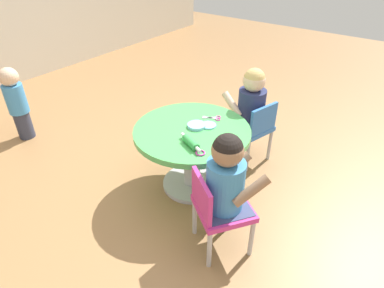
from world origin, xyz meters
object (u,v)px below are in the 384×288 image
at_px(toddler_standing, 17,102).
at_px(seated_child_left, 227,176).
at_px(child_chair_left, 218,208).
at_px(child_chair_right, 252,128).
at_px(seated_child_right, 251,101).
at_px(craft_scissors, 214,118).
at_px(craft_table, 192,145).
at_px(rolling_pin, 191,142).

bearing_deg(toddler_standing, seated_child_left, -89.02).
bearing_deg(child_chair_left, child_chair_right, 16.21).
relative_size(child_chair_left, seated_child_right, 1.05).
bearing_deg(craft_scissors, craft_table, 168.96).
bearing_deg(toddler_standing, child_chair_right, -63.41).
bearing_deg(rolling_pin, seated_child_right, -2.56).
height_order(craft_table, child_chair_left, child_chair_left).
bearing_deg(craft_table, rolling_pin, -145.41).
bearing_deg(seated_child_left, rolling_pin, 65.83).
height_order(seated_child_left, toddler_standing, seated_child_left).
height_order(rolling_pin, craft_scissors, rolling_pin).
distance_m(toddler_standing, rolling_pin, 1.79).
relative_size(child_chair_right, rolling_pin, 2.44).
bearing_deg(craft_scissors, seated_child_left, -141.39).
distance_m(rolling_pin, craft_scissors, 0.39).
xyz_separation_m(seated_child_right, rolling_pin, (-0.73, 0.03, -0.01)).
bearing_deg(child_chair_right, seated_child_left, -161.86).
height_order(craft_table, seated_child_left, seated_child_left).
height_order(craft_table, child_chair_right, child_chair_right).
relative_size(child_chair_left, craft_scissors, 3.79).
distance_m(child_chair_left, child_chair_right, 0.95).
xyz_separation_m(seated_child_left, toddler_standing, (-0.04, 2.13, -0.17)).
bearing_deg(child_chair_right, craft_scissors, 156.51).
relative_size(seated_child_left, toddler_standing, 0.76).
bearing_deg(child_chair_right, rolling_pin, 174.37).
bearing_deg(rolling_pin, craft_scissors, 11.12).
xyz_separation_m(craft_table, seated_child_right, (0.56, -0.15, 0.17)).
distance_m(seated_child_left, seated_child_right, 0.95).
distance_m(seated_child_left, child_chair_right, 0.96).
height_order(seated_child_left, rolling_pin, seated_child_left).
bearing_deg(rolling_pin, child_chair_right, -5.63).
xyz_separation_m(craft_table, seated_child_left, (-0.33, -0.48, 0.17)).
distance_m(child_chair_right, toddler_standing, 2.06).
bearing_deg(child_chair_right, toddler_standing, 116.59).
distance_m(child_chair_left, craft_scissors, 0.74).
height_order(child_chair_right, toddler_standing, toddler_standing).
distance_m(craft_table, child_chair_right, 0.59).
bearing_deg(child_chair_left, toddler_standing, 90.11).
bearing_deg(seated_child_right, toddler_standing, 117.34).
height_order(craft_table, craft_scissors, craft_scissors).
xyz_separation_m(seated_child_left, child_chair_right, (0.88, 0.29, -0.23)).
bearing_deg(seated_child_left, toddler_standing, 90.98).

